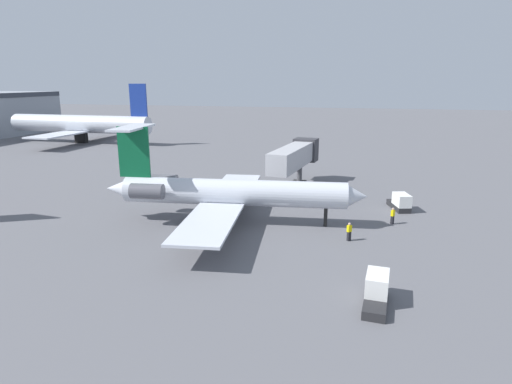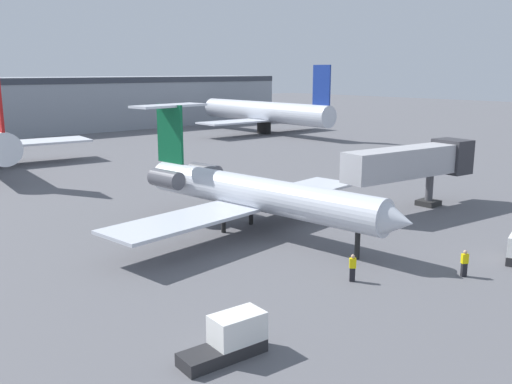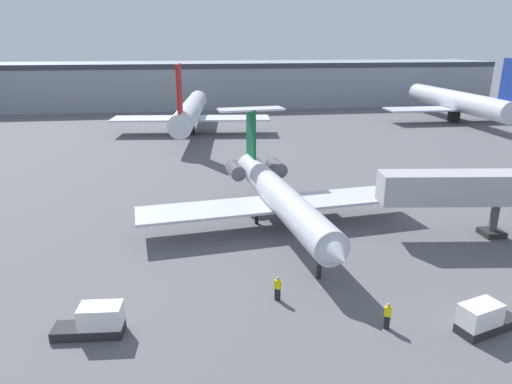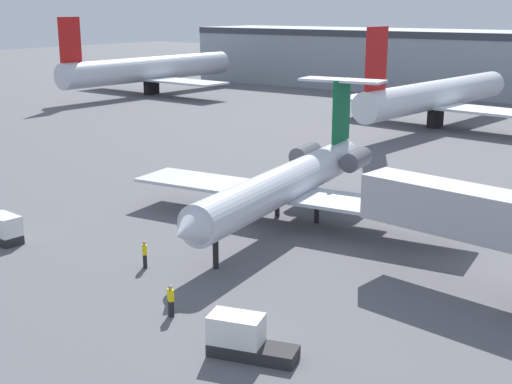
# 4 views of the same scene
# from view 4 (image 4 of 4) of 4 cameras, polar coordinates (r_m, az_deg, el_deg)

# --- Properties ---
(ground_plane) EXTENTS (400.00, 400.00, 0.10)m
(ground_plane) POSITION_cam_4_polar(r_m,az_deg,el_deg) (45.13, -0.39, -4.46)
(ground_plane) COLOR #5B5B60
(regional_jet) EXTENTS (25.26, 26.43, 9.54)m
(regional_jet) POSITION_cam_4_polar(r_m,az_deg,el_deg) (48.63, 2.90, 1.00)
(regional_jet) COLOR silver
(regional_jet) RESTS_ON ground_plane
(jet_bridge) EXTENTS (14.60, 4.73, 6.03)m
(jet_bridge) POSITION_cam_4_polar(r_m,az_deg,el_deg) (37.84, 20.09, -2.32)
(jet_bridge) COLOR #ADADB2
(jet_bridge) RESTS_ON ground_plane
(ground_crew_marshaller) EXTENTS (0.47, 0.47, 1.69)m
(ground_crew_marshaller) POSITION_cam_4_polar(r_m,az_deg,el_deg) (41.48, -9.25, -5.14)
(ground_crew_marshaller) COLOR black
(ground_crew_marshaller) RESTS_ON ground_plane
(ground_crew_loader) EXTENTS (0.48, 0.43, 1.69)m
(ground_crew_loader) POSITION_cam_4_polar(r_m,az_deg,el_deg) (35.05, -7.11, -8.95)
(ground_crew_loader) COLOR black
(ground_crew_loader) RESTS_ON ground_plane
(baggage_tug_lead) EXTENTS (4.10, 1.72, 1.90)m
(baggage_tug_lead) POSITION_cam_4_polar(r_m,az_deg,el_deg) (48.45, -20.42, -2.95)
(baggage_tug_lead) COLOR #262628
(baggage_tug_lead) RESTS_ON ground_plane
(baggage_tug_trailing) EXTENTS (4.23, 2.48, 1.90)m
(baggage_tug_trailing) POSITION_cam_4_polar(r_m,az_deg,el_deg) (31.15, -1.05, -12.09)
(baggage_tug_trailing) COLOR #262628
(baggage_tug_trailing) RESTS_ON ground_plane
(parked_airliner_west_end) EXTENTS (31.99, 37.94, 13.65)m
(parked_airliner_west_end) POSITION_cam_4_polar(r_m,az_deg,el_deg) (124.74, -8.82, 10.05)
(parked_airliner_west_end) COLOR silver
(parked_airliner_west_end) RESTS_ON ground_plane
(parked_airliner_west_mid) EXTENTS (28.86, 33.98, 13.05)m
(parked_airliner_west_mid) POSITION_cam_4_polar(r_m,az_deg,el_deg) (91.76, 14.77, 7.78)
(parked_airliner_west_mid) COLOR silver
(parked_airliner_west_mid) RESTS_ON ground_plane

